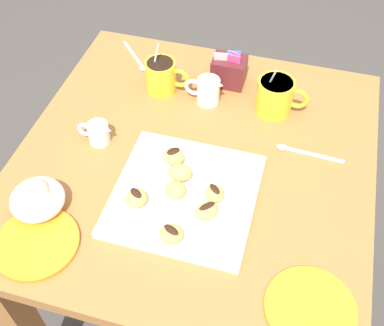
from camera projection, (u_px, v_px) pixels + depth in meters
ground_plane at (193, 294)px, 1.71m from camera, size 8.00×8.00×0.00m
dining_table at (194, 193)px, 1.26m from camera, size 0.85×0.87×0.74m
pastry_plate_square at (185, 195)px, 1.07m from camera, size 0.31×0.31×0.02m
coffee_mug_yellow_left at (162, 75)px, 1.28m from camera, size 0.12×0.08×0.14m
coffee_mug_yellow_right at (276, 95)px, 1.22m from camera, size 0.13×0.09×0.14m
cream_pitcher_white at (208, 90)px, 1.25m from camera, size 0.10×0.06×0.07m
sugar_caddy at (229, 71)px, 1.30m from camera, size 0.09×0.07×0.11m
ice_cream_bowl at (37, 198)px, 1.02m from camera, size 0.12×0.12×0.09m
chocolate_sauce_pitcher at (98, 132)px, 1.16m from camera, size 0.09×0.05×0.06m
saucer_orange_left at (310, 309)px, 0.89m from camera, size 0.17×0.17×0.01m
saucer_orange_right at (37, 243)px, 0.99m from camera, size 0.18×0.18×0.01m
loose_spoon_near_saucer at (302, 152)px, 1.16m from camera, size 0.16×0.02×0.01m
loose_spoon_by_plate at (137, 60)px, 1.40m from camera, size 0.12×0.12×0.01m
beignet_0 at (214, 194)px, 1.04m from camera, size 0.06×0.06×0.03m
chocolate_drizzle_0 at (215, 189)px, 1.02m from camera, size 0.03×0.03×0.00m
beignet_1 at (180, 173)px, 1.08m from camera, size 0.06×0.05×0.03m
beignet_2 at (137, 198)px, 1.03m from camera, size 0.06×0.06×0.03m
chocolate_drizzle_2 at (136, 193)px, 1.01m from camera, size 0.04×0.03×0.00m
beignet_3 at (172, 234)px, 0.97m from camera, size 0.06×0.06×0.03m
chocolate_drizzle_3 at (171, 230)px, 0.96m from camera, size 0.04×0.03×0.00m
beignet_4 at (175, 190)px, 1.05m from camera, size 0.05×0.05×0.03m
beignet_5 at (207, 211)px, 1.01m from camera, size 0.07×0.07×0.03m
chocolate_drizzle_5 at (207, 206)px, 0.99m from camera, size 0.04×0.04×0.00m
beignet_6 at (173, 157)px, 1.11m from camera, size 0.06×0.06×0.04m
chocolate_drizzle_6 at (173, 151)px, 1.09m from camera, size 0.04×0.04×0.00m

